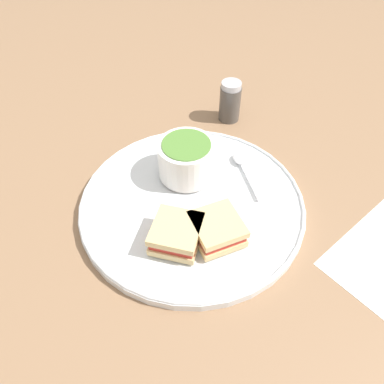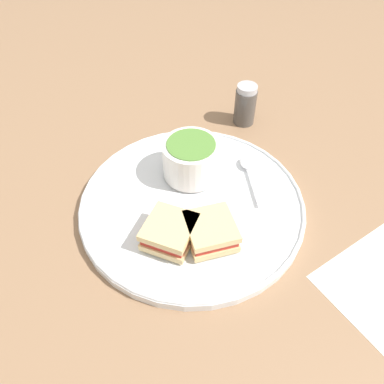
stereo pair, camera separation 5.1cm
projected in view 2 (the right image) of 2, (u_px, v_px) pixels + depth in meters
name	position (u px, v px, depth m)	size (l,w,h in m)	color
ground_plane	(192.00, 207.00, 0.64)	(2.40, 2.40, 0.00)	#8E6B4C
plate	(192.00, 203.00, 0.63)	(0.38, 0.38, 0.02)	white
soup_bowl	(191.00, 159.00, 0.64)	(0.10, 0.10, 0.07)	white
spoon	(248.00, 167.00, 0.67)	(0.12, 0.06, 0.01)	silver
sandwich_half_near	(170.00, 232.00, 0.56)	(0.10, 0.10, 0.03)	#DBBC7F
sandwich_half_far	(211.00, 231.00, 0.56)	(0.09, 0.09, 0.03)	#DBBC7F
salt_shaker	(245.00, 105.00, 0.77)	(0.04, 0.04, 0.09)	#4C4742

